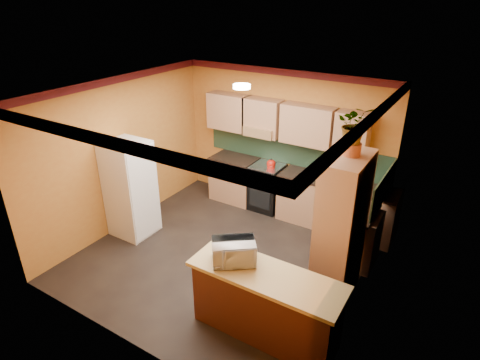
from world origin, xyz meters
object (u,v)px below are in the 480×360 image
at_px(stove, 267,187).
at_px(breakfast_bar, 265,306).
at_px(microwave, 234,252).
at_px(pantry, 341,229).
at_px(base_cabinets_back, 296,195).
at_px(fridge, 130,189).

distance_m(stove, breakfast_bar, 3.27).
bearing_deg(microwave, stove, 72.71).
bearing_deg(pantry, stove, 140.05).
bearing_deg(pantry, microwave, -127.43).
xyz_separation_m(stove, breakfast_bar, (1.52, -2.89, -0.02)).
xyz_separation_m(pantry, microwave, (-0.93, -1.21, 0.03)).
height_order(base_cabinets_back, fridge, fridge).
relative_size(breakfast_bar, microwave, 3.44).
height_order(base_cabinets_back, stove, stove).
distance_m(pantry, breakfast_bar, 1.44).
bearing_deg(pantry, base_cabinets_back, 129.36).
distance_m(pantry, microwave, 1.53).
distance_m(stove, pantry, 2.67).
relative_size(stove, pantry, 0.43).
relative_size(fridge, pantry, 0.81).
xyz_separation_m(base_cabinets_back, breakfast_bar, (0.90, -2.89, 0.00)).
height_order(stove, microwave, microwave).
relative_size(fridge, breakfast_bar, 0.94).
bearing_deg(microwave, breakfast_bar, -37.59).
bearing_deg(pantry, breakfast_bar, -111.34).
relative_size(fridge, microwave, 3.24).
relative_size(base_cabinets_back, fridge, 2.15).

